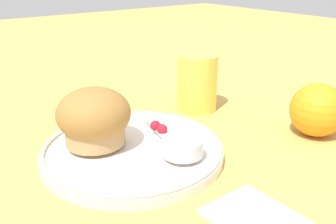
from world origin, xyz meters
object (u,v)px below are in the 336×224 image
orange_fruit (317,110)px  juice_glass (197,82)px  muffin (94,118)px  butter_knife (162,132)px

orange_fruit → juice_glass: 0.21m
juice_glass → muffin: bearing=-77.5°
muffin → butter_knife: size_ratio=0.63×
butter_knife → muffin: bearing=-95.7°
orange_fruit → juice_glass: juice_glass is taller
muffin → juice_glass: juice_glass is taller
juice_glass → butter_knife: bearing=-59.5°
muffin → orange_fruit: muffin is taller
butter_knife → orange_fruit: 0.24m
muffin → orange_fruit: size_ratio=1.21×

